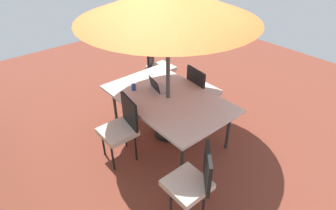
{
  "coord_description": "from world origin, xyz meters",
  "views": [
    {
      "loc": [
        -2.75,
        2.34,
        2.98
      ],
      "look_at": [
        0.0,
        0.0,
        0.58
      ],
      "focal_mm": 29.61,
      "sensor_mm": 36.0,
      "label": 1
    }
  ],
  "objects_px": {
    "patio_umbrella": "(168,4)",
    "chair_north": "(121,127)",
    "chair_northwest": "(193,181)",
    "chair_south": "(202,90)",
    "dining_table": "(168,100)",
    "chair_southeast": "(158,65)",
    "cup": "(134,87)",
    "laptop": "(158,87)"
  },
  "relations": [
    {
      "from": "patio_umbrella",
      "to": "chair_north",
      "type": "xyz_separation_m",
      "value": [
        0.04,
        0.84,
        -1.57
      ]
    },
    {
      "from": "chair_northwest",
      "to": "chair_south",
      "type": "bearing_deg",
      "value": 173.04
    },
    {
      "from": "chair_north",
      "to": "chair_northwest",
      "type": "relative_size",
      "value": 1.0
    },
    {
      "from": "chair_south",
      "to": "chair_north",
      "type": "bearing_deg",
      "value": 95.59
    },
    {
      "from": "dining_table",
      "to": "chair_northwest",
      "type": "bearing_deg",
      "value": 150.13
    },
    {
      "from": "patio_umbrella",
      "to": "chair_southeast",
      "type": "xyz_separation_m",
      "value": [
        1.27,
        -0.82,
        -1.57
      ]
    },
    {
      "from": "patio_umbrella",
      "to": "chair_northwest",
      "type": "relative_size",
      "value": 2.46
    },
    {
      "from": "dining_table",
      "to": "chair_south",
      "type": "height_order",
      "value": "chair_south"
    },
    {
      "from": "dining_table",
      "to": "cup",
      "type": "distance_m",
      "value": 0.6
    },
    {
      "from": "dining_table",
      "to": "chair_southeast",
      "type": "height_order",
      "value": "chair_southeast"
    },
    {
      "from": "chair_north",
      "to": "laptop",
      "type": "relative_size",
      "value": 2.69
    },
    {
      "from": "patio_umbrella",
      "to": "cup",
      "type": "bearing_deg",
      "value": 27.62
    },
    {
      "from": "laptop",
      "to": "cup",
      "type": "height_order",
      "value": "laptop"
    },
    {
      "from": "dining_table",
      "to": "chair_northwest",
      "type": "distance_m",
      "value": 1.53
    },
    {
      "from": "chair_north",
      "to": "laptop",
      "type": "height_order",
      "value": "chair_north"
    },
    {
      "from": "chair_north",
      "to": "dining_table",
      "type": "bearing_deg",
      "value": 95.57
    },
    {
      "from": "patio_umbrella",
      "to": "chair_south",
      "type": "distance_m",
      "value": 1.75
    },
    {
      "from": "chair_southeast",
      "to": "patio_umbrella",
      "type": "bearing_deg",
      "value": -162.36
    },
    {
      "from": "chair_south",
      "to": "chair_north",
      "type": "height_order",
      "value": "same"
    },
    {
      "from": "chair_south",
      "to": "chair_northwest",
      "type": "relative_size",
      "value": 1.0
    },
    {
      "from": "chair_northwest",
      "to": "chair_southeast",
      "type": "distance_m",
      "value": 3.03
    },
    {
      "from": "patio_umbrella",
      "to": "laptop",
      "type": "bearing_deg",
      "value": -6.39
    },
    {
      "from": "chair_southeast",
      "to": "chair_northwest",
      "type": "bearing_deg",
      "value": -160.88
    },
    {
      "from": "chair_south",
      "to": "cup",
      "type": "xyz_separation_m",
      "value": [
        0.5,
        1.05,
        0.23
      ]
    },
    {
      "from": "chair_south",
      "to": "chair_southeast",
      "type": "distance_m",
      "value": 1.25
    },
    {
      "from": "cup",
      "to": "chair_south",
      "type": "bearing_deg",
      "value": -115.55
    },
    {
      "from": "chair_northwest",
      "to": "laptop",
      "type": "height_order",
      "value": "chair_northwest"
    },
    {
      "from": "chair_north",
      "to": "chair_southeast",
      "type": "height_order",
      "value": "same"
    },
    {
      "from": "laptop",
      "to": "cup",
      "type": "distance_m",
      "value": 0.39
    },
    {
      "from": "chair_northwest",
      "to": "cup",
      "type": "distance_m",
      "value": 1.92
    },
    {
      "from": "dining_table",
      "to": "chair_south",
      "type": "xyz_separation_m",
      "value": [
        0.02,
        -0.78,
        -0.13
      ]
    },
    {
      "from": "chair_north",
      "to": "chair_northwest",
      "type": "bearing_deg",
      "value": 11.61
    },
    {
      "from": "chair_south",
      "to": "cup",
      "type": "distance_m",
      "value": 1.19
    },
    {
      "from": "chair_south",
      "to": "chair_north",
      "type": "xyz_separation_m",
      "value": [
        0.02,
        1.62,
        0.0
      ]
    },
    {
      "from": "chair_south",
      "to": "dining_table",
      "type": "bearing_deg",
      "value": 97.69
    },
    {
      "from": "chair_southeast",
      "to": "cup",
      "type": "relative_size",
      "value": 9.64
    },
    {
      "from": "dining_table",
      "to": "patio_umbrella",
      "type": "height_order",
      "value": "patio_umbrella"
    },
    {
      "from": "chair_northwest",
      "to": "chair_southeast",
      "type": "bearing_deg",
      "value": -169.37
    },
    {
      "from": "chair_northwest",
      "to": "chair_southeast",
      "type": "height_order",
      "value": "same"
    },
    {
      "from": "dining_table",
      "to": "chair_northwest",
      "type": "xyz_separation_m",
      "value": [
        -1.32,
        0.76,
        -0.13
      ]
    },
    {
      "from": "patio_umbrella",
      "to": "cup",
      "type": "height_order",
      "value": "patio_umbrella"
    },
    {
      "from": "patio_umbrella",
      "to": "chair_south",
      "type": "height_order",
      "value": "patio_umbrella"
    }
  ]
}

